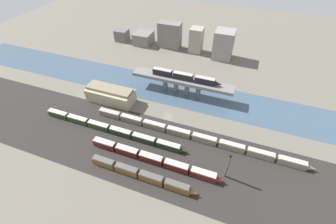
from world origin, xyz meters
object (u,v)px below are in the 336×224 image
at_px(train_yard_near, 141,175).
at_px(warehouse_building, 111,95).
at_px(train_yard_outer, 194,136).
at_px(train_yard_mid, 154,159).
at_px(train_on_bridge, 185,77).
at_px(train_yard_far, 112,130).
at_px(signal_tower, 228,166).

xyz_separation_m(train_yard_near, warehouse_building, (-38.00, 40.04, 2.30)).
bearing_deg(train_yard_outer, train_yard_mid, -123.90).
distance_m(train_yard_mid, train_yard_outer, 23.08).
distance_m(train_yard_mid, warehouse_building, 50.59).
xyz_separation_m(train_on_bridge, train_yard_mid, (2.06, -52.00, -10.08)).
distance_m(train_yard_mid, train_yard_far, 28.07).
bearing_deg(warehouse_building, train_on_bridge, 28.96).
height_order(train_yard_far, signal_tower, signal_tower).
relative_size(train_yard_mid, signal_tower, 4.24).
height_order(train_on_bridge, train_yard_far, train_on_bridge).
distance_m(train_on_bridge, train_yard_outer, 37.49).
bearing_deg(train_on_bridge, warehouse_building, -151.04).
bearing_deg(train_yard_mid, signal_tower, 6.86).
bearing_deg(train_yard_near, signal_tower, 21.33).
relative_size(train_on_bridge, train_yard_near, 0.87).
bearing_deg(train_yard_far, train_yard_outer, 14.04).
xyz_separation_m(train_on_bridge, train_yard_near, (0.23, -60.95, -9.97)).
xyz_separation_m(train_yard_near, train_yard_far, (-24.65, 18.27, -0.29)).
distance_m(warehouse_building, signal_tower, 75.53).
distance_m(train_yard_far, train_yard_outer, 40.56).
distance_m(train_on_bridge, warehouse_building, 43.85).
bearing_deg(train_yard_near, train_yard_outer, 62.38).
relative_size(train_yard_far, warehouse_building, 2.89).
height_order(train_yard_outer, warehouse_building, warehouse_building).
bearing_deg(train_yard_near, warehouse_building, 133.51).
xyz_separation_m(train_yard_near, train_yard_outer, (14.71, 28.11, -0.23)).
distance_m(train_yard_far, signal_tower, 57.50).
xyz_separation_m(train_yard_outer, signal_tower, (17.61, -15.49, 5.50)).
xyz_separation_m(train_yard_far, warehouse_building, (-13.36, 21.77, 2.58)).
xyz_separation_m(train_yard_mid, train_yard_far, (-26.48, 9.32, -0.18)).
relative_size(train_yard_near, warehouse_building, 1.74).
xyz_separation_m(train_on_bridge, train_yard_outer, (14.94, -32.84, -10.20)).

